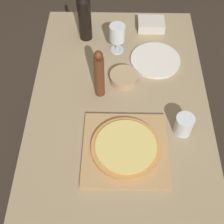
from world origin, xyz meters
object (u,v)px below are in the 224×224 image
pizza (126,147)px  wine_bottle (84,16)px  pepper_mill (99,75)px  small_bowl (124,77)px  wine_glass (117,34)px

pizza → wine_bottle: 0.75m
wine_bottle → pepper_mill: (0.09, -0.40, -0.01)m
small_bowl → wine_bottle: bearing=123.3°
pepper_mill → wine_bottle: bearing=103.2°
pizza → small_bowl: bearing=90.9°
wine_glass → pepper_mill: bearing=-104.6°
wine_glass → small_bowl: bearing=-80.6°
pizza → small_bowl: size_ratio=2.10×
pizza → wine_bottle: bearing=106.8°
wine_glass → small_bowl: size_ratio=1.15×
pizza → wine_bottle: (-0.21, 0.71, 0.11)m
pepper_mill → small_bowl: bearing=36.5°
small_bowl → wine_glass: bearing=99.4°
wine_glass → pizza: bearing=-86.1°
small_bowl → pepper_mill: bearing=-143.5°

